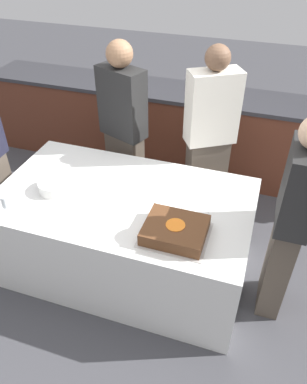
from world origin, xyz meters
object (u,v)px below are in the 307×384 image
at_px(person_cutting_cake, 209,142).
at_px(person_seated_right, 290,223).
at_px(wine_glass, 5,202).
at_px(cake, 175,230).
at_px(plate_stack, 55,186).
at_px(person_standing_back, 124,130).

distance_m(person_cutting_cake, person_seated_right, 1.04).
relative_size(wine_glass, person_seated_right, 0.10).
relative_size(cake, person_seated_right, 0.28).
bearing_deg(plate_stack, person_standing_back, 75.81).
bearing_deg(person_seated_right, person_standing_back, -117.65).
height_order(plate_stack, person_standing_back, person_standing_back).
distance_m(person_seated_right, person_standing_back, 1.66).
bearing_deg(person_cutting_cake, cake, 58.32).
bearing_deg(cake, person_standing_back, 126.63).
bearing_deg(person_cutting_cake, person_standing_back, -31.68).
relative_size(plate_stack, wine_glass, 1.60).
bearing_deg(wine_glass, person_seated_right, 12.97).
relative_size(person_seated_right, person_standing_back, 0.96).
height_order(cake, person_cutting_cake, person_cutting_cake).
xyz_separation_m(cake, person_seated_right, (0.70, 0.27, 0.03)).
distance_m(wine_glass, person_seated_right, 1.91).
distance_m(plate_stack, person_cutting_cake, 1.31).
relative_size(person_cutting_cake, person_standing_back, 1.02).
bearing_deg(person_cutting_cake, plate_stack, 9.13).
bearing_deg(person_standing_back, person_cutting_cake, -158.75).
xyz_separation_m(plate_stack, wine_glass, (-0.17, -0.34, 0.06)).
height_order(cake, person_standing_back, person_standing_back).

